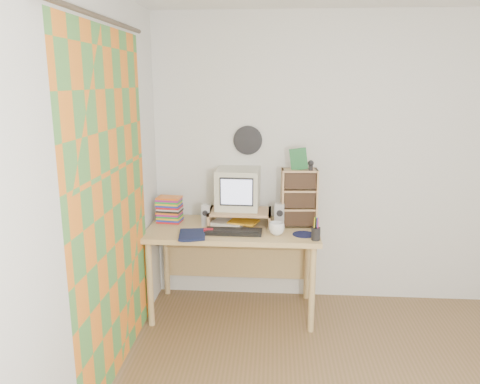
% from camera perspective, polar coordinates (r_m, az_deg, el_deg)
% --- Properties ---
extents(back_wall, '(3.50, 0.00, 3.50)m').
position_cam_1_polar(back_wall, '(4.16, 13.89, 3.59)').
color(back_wall, silver).
rests_on(back_wall, floor).
extents(left_wall, '(0.00, 3.50, 3.50)m').
position_cam_1_polar(left_wall, '(2.61, -19.66, -2.50)').
color(left_wall, silver).
rests_on(left_wall, floor).
extents(curtain, '(0.00, 2.20, 2.20)m').
position_cam_1_polar(curtain, '(3.05, -15.25, -1.90)').
color(curtain, orange).
rests_on(curtain, left_wall).
extents(wall_disc, '(0.25, 0.02, 0.25)m').
position_cam_1_polar(wall_disc, '(4.06, 0.96, 6.32)').
color(wall_disc, black).
rests_on(wall_disc, back_wall).
extents(desk, '(1.40, 0.70, 0.75)m').
position_cam_1_polar(desk, '(3.97, -0.77, -5.93)').
color(desk, tan).
rests_on(desk, floor).
extents(monitor_riser, '(0.52, 0.30, 0.12)m').
position_cam_1_polar(monitor_riser, '(3.93, -0.01, -2.62)').
color(monitor_riser, tan).
rests_on(monitor_riser, desk).
extents(crt_monitor, '(0.37, 0.37, 0.34)m').
position_cam_1_polar(crt_monitor, '(3.94, -0.28, 0.30)').
color(crt_monitor, beige).
rests_on(crt_monitor, monitor_riser).
extents(speaker_left, '(0.07, 0.07, 0.18)m').
position_cam_1_polar(speaker_left, '(3.90, -4.19, -2.82)').
color(speaker_left, '#B0B1B5').
rests_on(speaker_left, desk).
extents(speaker_right, '(0.09, 0.09, 0.21)m').
position_cam_1_polar(speaker_right, '(3.85, 4.85, -2.88)').
color(speaker_right, '#B0B1B5').
rests_on(speaker_right, desk).
extents(keyboard, '(0.45, 0.16, 0.03)m').
position_cam_1_polar(keyboard, '(3.72, -0.78, -4.86)').
color(keyboard, black).
rests_on(keyboard, desk).
extents(dvd_stack, '(0.21, 0.16, 0.28)m').
position_cam_1_polar(dvd_stack, '(4.03, -8.62, -1.68)').
color(dvd_stack, brown).
rests_on(dvd_stack, desk).
extents(cd_rack, '(0.30, 0.18, 0.48)m').
position_cam_1_polar(cd_rack, '(3.87, 7.19, -0.75)').
color(cd_rack, tan).
rests_on(cd_rack, desk).
extents(mug, '(0.15, 0.15, 0.10)m').
position_cam_1_polar(mug, '(3.69, 4.48, -4.47)').
color(mug, white).
rests_on(mug, desk).
extents(diary, '(0.27, 0.22, 0.05)m').
position_cam_1_polar(diary, '(3.67, -7.44, -5.04)').
color(diary, '#0F1638').
rests_on(diary, desk).
extents(mousepad, '(0.22, 0.22, 0.00)m').
position_cam_1_polar(mousepad, '(3.73, 7.79, -5.14)').
color(mousepad, black).
rests_on(mousepad, desk).
extents(pen_cup, '(0.09, 0.09, 0.14)m').
position_cam_1_polar(pen_cup, '(3.60, 9.24, -4.76)').
color(pen_cup, black).
rests_on(pen_cup, desk).
extents(papers, '(0.31, 0.26, 0.04)m').
position_cam_1_polar(papers, '(3.94, -0.71, -3.78)').
color(papers, white).
rests_on(papers, desk).
extents(red_box, '(0.08, 0.05, 0.04)m').
position_cam_1_polar(red_box, '(3.73, -3.86, -4.78)').
color(red_box, red).
rests_on(red_box, desk).
extents(game_box, '(0.14, 0.03, 0.17)m').
position_cam_1_polar(game_box, '(3.79, 7.16, 4.01)').
color(game_box, '#185728').
rests_on(game_box, cd_rack).
extents(webcam, '(0.05, 0.05, 0.08)m').
position_cam_1_polar(webcam, '(3.78, 8.62, 3.25)').
color(webcam, black).
rests_on(webcam, cd_rack).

